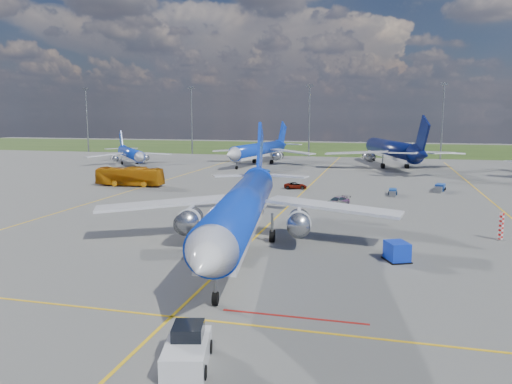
% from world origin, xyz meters
% --- Properties ---
extents(ground, '(400.00, 400.00, 0.00)m').
position_xyz_m(ground, '(0.00, 0.00, 0.00)').
color(ground, '#5C5C5A').
rests_on(ground, ground).
extents(grass_strip, '(400.00, 80.00, 0.01)m').
position_xyz_m(grass_strip, '(0.00, 150.00, 0.00)').
color(grass_strip, '#2D4719').
rests_on(grass_strip, ground).
extents(taxiway_lines, '(60.25, 160.00, 0.02)m').
position_xyz_m(taxiway_lines, '(0.17, 27.70, 0.01)').
color(taxiway_lines, yellow).
rests_on(taxiway_lines, ground).
extents(floodlight_masts, '(202.20, 0.50, 22.70)m').
position_xyz_m(floodlight_masts, '(10.00, 110.00, 12.56)').
color(floodlight_masts, slate).
rests_on(floodlight_masts, ground).
extents(warning_post, '(0.50, 0.50, 3.00)m').
position_xyz_m(warning_post, '(26.00, 8.00, 1.50)').
color(warning_post, red).
rests_on(warning_post, ground).
extents(bg_jet_nw, '(40.03, 41.21, 8.59)m').
position_xyz_m(bg_jet_nw, '(-52.15, 71.15, 0.00)').
color(bg_jet_nw, '#0D35C0').
rests_on(bg_jet_nw, ground).
extents(bg_jet_nnw, '(38.16, 46.46, 10.99)m').
position_xyz_m(bg_jet_nnw, '(-19.33, 81.34, 0.00)').
color(bg_jet_nnw, '#0D35C0').
rests_on(bg_jet_nnw, ground).
extents(bg_jet_n, '(49.77, 57.73, 12.89)m').
position_xyz_m(bg_jet_n, '(15.31, 83.02, 0.00)').
color(bg_jet_n, '#081143').
rests_on(bg_jet_n, ground).
extents(main_airliner, '(41.64, 50.79, 12.04)m').
position_xyz_m(main_airliner, '(-0.14, -2.17, 0.00)').
color(main_airliner, '#0D35C0').
rests_on(main_airliner, ground).
extents(pushback_tug, '(3.24, 6.20, 2.06)m').
position_xyz_m(pushback_tug, '(3.49, -25.72, 0.83)').
color(pushback_tug, silver).
rests_on(pushback_tug, ground).
extents(uld_container, '(2.57, 2.79, 1.80)m').
position_xyz_m(uld_container, '(14.97, -2.78, 0.90)').
color(uld_container, '#0E2FC4').
rests_on(uld_container, ground).
extents(apron_bus, '(13.07, 3.59, 3.61)m').
position_xyz_m(apron_bus, '(-33.02, 35.32, 1.80)').
color(apron_bus, '#C6740B').
rests_on(apron_bus, ground).
extents(service_car_a, '(2.18, 4.20, 1.37)m').
position_xyz_m(service_car_a, '(-9.14, 28.55, 0.68)').
color(service_car_a, '#999999').
rests_on(service_car_a, ground).
extents(service_car_b, '(4.51, 2.83, 1.16)m').
position_xyz_m(service_car_b, '(-1.95, 39.45, 0.58)').
color(service_car_b, '#999999').
rests_on(service_car_b, ground).
extents(service_car_c, '(3.99, 4.66, 1.28)m').
position_xyz_m(service_car_c, '(6.99, 24.49, 0.64)').
color(service_car_c, '#999999').
rests_on(service_car_c, ground).
extents(baggage_tug_w, '(1.31, 4.34, 0.96)m').
position_xyz_m(baggage_tug_w, '(15.13, 36.40, 0.45)').
color(baggage_tug_w, '#194799').
rests_on(baggage_tug_w, ground).
extents(baggage_tug_c, '(2.83, 5.44, 1.18)m').
position_xyz_m(baggage_tug_c, '(-11.50, 56.91, 0.55)').
color(baggage_tug_c, '#19449B').
rests_on(baggage_tug_c, ground).
extents(baggage_tug_e, '(2.54, 5.36, 1.16)m').
position_xyz_m(baggage_tug_e, '(23.16, 42.92, 0.54)').
color(baggage_tug_e, '#1A43A0').
rests_on(baggage_tug_e, ground).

